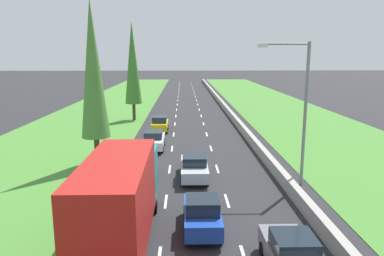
# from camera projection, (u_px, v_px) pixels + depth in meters

# --- Properties ---
(ground_plane) EXTENTS (300.00, 300.00, 0.00)m
(ground_plane) POSITION_uv_depth(u_px,v_px,m) (188.00, 107.00, 58.97)
(ground_plane) COLOR #28282B
(ground_plane) RESTS_ON ground
(grass_verge_left) EXTENTS (14.00, 140.00, 0.04)m
(grass_verge_left) POSITION_uv_depth(u_px,v_px,m) (110.00, 107.00, 58.66)
(grass_verge_left) COLOR #478433
(grass_verge_left) RESTS_ON ground
(grass_verge_right) EXTENTS (14.00, 140.00, 0.04)m
(grass_verge_right) POSITION_uv_depth(u_px,v_px,m) (275.00, 107.00, 59.31)
(grass_verge_right) COLOR #478433
(grass_verge_right) RESTS_ON ground
(median_barrier) EXTENTS (0.44, 120.00, 0.85)m
(median_barrier) POSITION_uv_depth(u_px,v_px,m) (223.00, 104.00, 59.02)
(median_barrier) COLOR #9E9B93
(median_barrier) RESTS_ON ground
(lane_markings) EXTENTS (3.64, 116.00, 0.01)m
(lane_markings) POSITION_uv_depth(u_px,v_px,m) (188.00, 107.00, 58.97)
(lane_markings) COLOR white
(lane_markings) RESTS_ON ground
(red_box_truck_left_lane) EXTENTS (2.46, 9.40, 4.18)m
(red_box_truck_left_lane) POSITION_uv_depth(u_px,v_px,m) (121.00, 199.00, 15.35)
(red_box_truck_left_lane) COLOR black
(red_box_truck_left_lane) RESTS_ON ground
(white_sedan_left_lane) EXTENTS (1.82, 4.50, 1.64)m
(white_sedan_left_lane) POSITION_uv_depth(u_px,v_px,m) (140.00, 165.00, 24.79)
(white_sedan_left_lane) COLOR white
(white_sedan_left_lane) RESTS_ON ground
(grey_hatchback_right_lane) EXTENTS (1.74, 3.90, 1.72)m
(grey_hatchback_right_lane) POSITION_uv_depth(u_px,v_px,m) (291.00, 254.00, 13.61)
(grey_hatchback_right_lane) COLOR slate
(grey_hatchback_right_lane) RESTS_ON ground
(blue_hatchback_centre_lane) EXTENTS (1.74, 3.90, 1.72)m
(blue_hatchback_centre_lane) POSITION_uv_depth(u_px,v_px,m) (202.00, 214.00, 17.09)
(blue_hatchback_centre_lane) COLOR #1E47B7
(blue_hatchback_centre_lane) RESTS_ON ground
(white_sedan_left_lane_fourth) EXTENTS (1.82, 4.50, 1.64)m
(white_sedan_left_lane_fourth) POSITION_uv_depth(u_px,v_px,m) (154.00, 140.00, 32.24)
(white_sedan_left_lane_fourth) COLOR white
(white_sedan_left_lane_fourth) RESTS_ON ground
(silver_sedan_centre_lane) EXTENTS (1.82, 4.50, 1.64)m
(silver_sedan_centre_lane) POSITION_uv_depth(u_px,v_px,m) (194.00, 167.00, 24.45)
(silver_sedan_centre_lane) COLOR silver
(silver_sedan_centre_lane) RESTS_ON ground
(yellow_hatchback_left_lane) EXTENTS (1.74, 3.90, 1.72)m
(yellow_hatchback_left_lane) POSITION_uv_depth(u_px,v_px,m) (160.00, 124.00, 39.62)
(yellow_hatchback_left_lane) COLOR yellow
(yellow_hatchback_left_lane) RESTS_ON ground
(poplar_tree_second) EXTENTS (2.10, 2.10, 12.17)m
(poplar_tree_second) POSITION_uv_depth(u_px,v_px,m) (93.00, 70.00, 26.21)
(poplar_tree_second) COLOR #4C3823
(poplar_tree_second) RESTS_ON ground
(poplar_tree_third) EXTENTS (2.11, 2.11, 12.43)m
(poplar_tree_third) POSITION_uv_depth(u_px,v_px,m) (133.00, 63.00, 45.44)
(poplar_tree_third) COLOR #4C3823
(poplar_tree_third) RESTS_ON ground
(street_light_mast) EXTENTS (3.20, 0.28, 9.00)m
(street_light_mast) POSITION_uv_depth(u_px,v_px,m) (300.00, 104.00, 22.37)
(street_light_mast) COLOR gray
(street_light_mast) RESTS_ON ground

